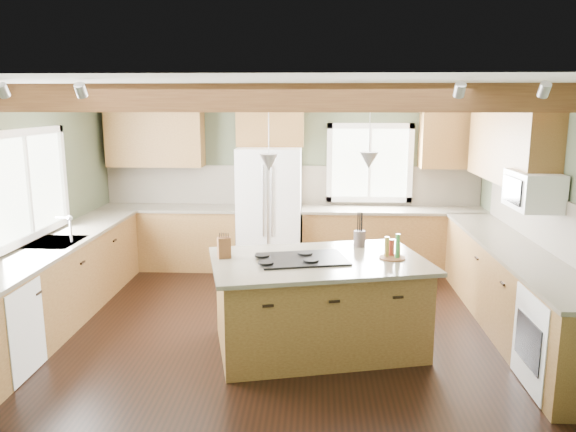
{
  "coord_description": "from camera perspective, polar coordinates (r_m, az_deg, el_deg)",
  "views": [
    {
      "loc": [
        0.37,
        -5.82,
        2.44
      ],
      "look_at": [
        0.06,
        0.3,
        1.19
      ],
      "focal_mm": 35.0,
      "sensor_mm": 36.0,
      "label": 1
    }
  ],
  "objects": [
    {
      "name": "floor",
      "position": [
        6.32,
        -0.67,
        -11.14
      ],
      "size": [
        5.6,
        5.6,
        0.0
      ],
      "primitive_type": "plane",
      "color": "black",
      "rests_on": "ground"
    },
    {
      "name": "ceiling",
      "position": [
        5.83,
        -0.73,
        13.15
      ],
      "size": [
        5.6,
        5.6,
        0.0
      ],
      "primitive_type": "plane",
      "rotation": [
        3.14,
        0.0,
        0.0
      ],
      "color": "silver",
      "rests_on": "wall_back"
    },
    {
      "name": "wall_back",
      "position": [
        8.4,
        0.37,
        3.78
      ],
      "size": [
        5.6,
        0.0,
        5.6
      ],
      "primitive_type": "plane",
      "rotation": [
        1.57,
        0.0,
        0.0
      ],
      "color": "#464F38",
      "rests_on": "ground"
    },
    {
      "name": "wall_left",
      "position": [
        6.72,
        -25.27,
        0.69
      ],
      "size": [
        0.0,
        5.0,
        5.0
      ],
      "primitive_type": "plane",
      "rotation": [
        1.57,
        0.0,
        1.57
      ],
      "color": "#464F38",
      "rests_on": "ground"
    },
    {
      "name": "wall_right",
      "position": [
        6.41,
        25.16,
        0.22
      ],
      "size": [
        0.0,
        5.0,
        5.0
      ],
      "primitive_type": "plane",
      "rotation": [
        1.57,
        0.0,
        -1.57
      ],
      "color": "#464F38",
      "rests_on": "ground"
    },
    {
      "name": "ceiling_beam",
      "position": [
        5.33,
        -1.08,
        11.9
      ],
      "size": [
        5.55,
        0.26,
        0.26
      ],
      "primitive_type": "cube",
      "color": "#572D18",
      "rests_on": "ceiling"
    },
    {
      "name": "soffit_trim",
      "position": [
        8.23,
        0.35,
        12.27
      ],
      "size": [
        5.55,
        0.2,
        0.1
      ],
      "primitive_type": "cube",
      "color": "#572D18",
      "rests_on": "ceiling"
    },
    {
      "name": "backsplash_back",
      "position": [
        8.4,
        0.37,
        3.16
      ],
      "size": [
        5.58,
        0.03,
        0.58
      ],
      "primitive_type": "cube",
      "color": "brown",
      "rests_on": "wall_back"
    },
    {
      "name": "backsplash_right",
      "position": [
        6.46,
        24.81,
        -0.48
      ],
      "size": [
        0.03,
        3.7,
        0.58
      ],
      "primitive_type": "cube",
      "color": "brown",
      "rests_on": "wall_right"
    },
    {
      "name": "base_cab_back_left",
      "position": [
        8.54,
        -11.82,
        -2.22
      ],
      "size": [
        2.02,
        0.6,
        0.88
      ],
      "primitive_type": "cube",
      "color": "brown",
      "rests_on": "floor"
    },
    {
      "name": "counter_back_left",
      "position": [
        8.44,
        -11.95,
        0.81
      ],
      "size": [
        2.06,
        0.64,
        0.04
      ],
      "primitive_type": "cube",
      "color": "brown",
      "rests_on": "base_cab_back_left"
    },
    {
      "name": "base_cab_back_right",
      "position": [
        8.34,
        10.57,
        -2.5
      ],
      "size": [
        2.62,
        0.6,
        0.88
      ],
      "primitive_type": "cube",
      "color": "brown",
      "rests_on": "floor"
    },
    {
      "name": "counter_back_right",
      "position": [
        8.24,
        10.68,
        0.6
      ],
      "size": [
        2.66,
        0.64,
        0.04
      ],
      "primitive_type": "cube",
      "color": "brown",
      "rests_on": "base_cab_back_right"
    },
    {
      "name": "base_cab_left",
      "position": [
        6.83,
        -22.22,
        -6.34
      ],
      "size": [
        0.6,
        3.7,
        0.88
      ],
      "primitive_type": "cube",
      "color": "brown",
      "rests_on": "floor"
    },
    {
      "name": "counter_left",
      "position": [
        6.71,
        -22.52,
        -2.59
      ],
      "size": [
        0.64,
        3.74,
        0.04
      ],
      "primitive_type": "cube",
      "color": "brown",
      "rests_on": "base_cab_left"
    },
    {
      "name": "base_cab_right",
      "position": [
        6.55,
        21.91,
        -7.06
      ],
      "size": [
        0.6,
        3.7,
        0.88
      ],
      "primitive_type": "cube",
      "color": "brown",
      "rests_on": "floor"
    },
    {
      "name": "counter_right",
      "position": [
        6.43,
        22.21,
        -3.16
      ],
      "size": [
        0.64,
        3.74,
        0.04
      ],
      "primitive_type": "cube",
      "color": "brown",
      "rests_on": "base_cab_right"
    },
    {
      "name": "upper_cab_back_left",
      "position": [
        8.49,
        -13.35,
        7.96
      ],
      "size": [
        1.4,
        0.35,
        0.9
      ],
      "primitive_type": "cube",
      "color": "brown",
      "rests_on": "wall_back"
    },
    {
      "name": "upper_cab_over_fridge",
      "position": [
        8.17,
        -1.8,
        9.54
      ],
      "size": [
        0.96,
        0.35,
        0.7
      ],
      "primitive_type": "cube",
      "color": "brown",
      "rests_on": "wall_back"
    },
    {
      "name": "upper_cab_right",
      "position": [
        7.1,
        21.59,
        6.82
      ],
      "size": [
        0.35,
        2.2,
        0.9
      ],
      "primitive_type": "cube",
      "color": "brown",
      "rests_on": "wall_right"
    },
    {
      "name": "upper_cab_back_corner",
      "position": [
        8.38,
        16.39,
        7.76
      ],
      "size": [
        0.9,
        0.35,
        0.9
      ],
      "primitive_type": "cube",
      "color": "brown",
      "rests_on": "wall_back"
    },
    {
      "name": "window_left",
      "position": [
        6.72,
        -25.1,
        2.87
      ],
      "size": [
        0.04,
        1.6,
        1.05
      ],
      "primitive_type": "cube",
      "color": "white",
      "rests_on": "wall_left"
    },
    {
      "name": "window_back",
      "position": [
        8.38,
        8.28,
        5.36
      ],
      "size": [
        1.1,
        0.04,
        1.0
      ],
      "primitive_type": "cube",
      "color": "white",
      "rests_on": "wall_back"
    },
    {
      "name": "sink",
      "position": [
        6.71,
        -22.52,
        -2.55
      ],
      "size": [
        0.5,
        0.65,
        0.03
      ],
      "primitive_type": "cube",
      "color": "#262628",
      "rests_on": "counter_left"
    },
    {
      "name": "faucet",
      "position": [
        6.6,
        -21.21,
        -1.37
      ],
      "size": [
        0.02,
        0.02,
        0.28
      ],
      "primitive_type": "cylinder",
      "color": "#B2B2B7",
      "rests_on": "sink"
    },
    {
      "name": "oven",
      "position": [
        5.42,
        26.25,
        -11.44
      ],
      "size": [
        0.6,
        0.72,
        0.84
      ],
      "primitive_type": "cube",
      "color": "white",
      "rests_on": "floor"
    },
    {
      "name": "microwave",
      "position": [
        6.24,
        23.66,
        2.4
      ],
      "size": [
        0.4,
        0.7,
        0.38
      ],
      "primitive_type": "cube",
      "color": "white",
      "rests_on": "wall_right"
    },
    {
      "name": "pendant_left",
      "position": [
        5.25,
        -1.95,
        5.45
      ],
      "size": [
        0.18,
        0.18,
        0.16
      ],
      "primitive_type": "cone",
      "rotation": [
        3.14,
        0.0,
        0.0
      ],
      "color": "#B2B2B7",
      "rests_on": "ceiling"
    },
    {
      "name": "pendant_right",
      "position": [
        5.48,
        8.22,
        5.6
      ],
      "size": [
        0.18,
        0.18,
        0.16
      ],
      "primitive_type": "cone",
      "rotation": [
        3.14,
        0.0,
        0.0
      ],
      "color": "#B2B2B7",
      "rests_on": "ceiling"
    },
    {
      "name": "refrigerator",
      "position": [
        8.11,
        -1.87,
        0.63
      ],
      "size": [
        0.9,
        0.74,
        1.8
      ],
      "primitive_type": "cube",
      "color": "white",
      "rests_on": "floor"
    },
    {
      "name": "island",
      "position": [
        5.68,
        3.08,
        -9.05
      ],
      "size": [
        2.17,
        1.61,
        0.88
      ],
      "primitive_type": "cube",
      "rotation": [
        0.0,
        0.0,
        0.23
      ],
      "color": "brown",
      "rests_on": "floor"
    },
    {
      "name": "island_top",
      "position": [
        5.54,
        3.13,
        -4.59
      ],
      "size": [
        2.33,
        1.77,
        0.04
      ],
      "primitive_type": "cube",
      "rotation": [
        0.0,
        0.0,
        0.23
      ],
      "color": "brown",
      "rests_on": "island"
    },
    {
      "name": "cooktop",
      "position": [
        5.49,
        1.48,
        -4.38
      ],
      "size": [
        0.95,
        0.74,
        0.02
      ],
      "primitive_type": "cube",
      "rotation": [
        0.0,
        0.0,
        0.23
      ],
      "color": "black",
      "rests_on": "island_top"
    },
    {
      "name": "knife_block",
      "position": [
        5.58,
        -6.51,
        -3.21
      ],
      "size": [
        0.15,
        0.13,
        0.21
      ],
      "primitive_type": "cube",
      "rotation": [
        0.0,
        0.0,
        0.35
      ],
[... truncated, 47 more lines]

